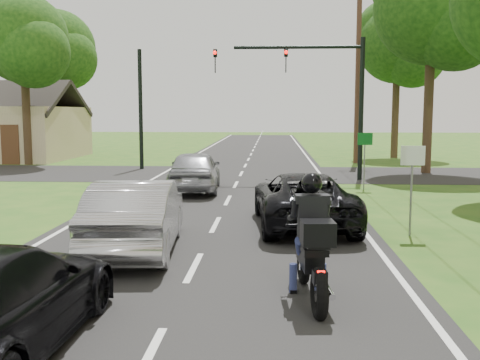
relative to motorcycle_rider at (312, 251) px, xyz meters
name	(u,v)px	position (x,y,z in m)	size (l,w,h in m)	color
ground	(194,268)	(-2.07, 1.72, -0.79)	(140.00, 140.00, 0.00)	#275317
road	(232,192)	(-2.07, 11.72, -0.79)	(8.00, 100.00, 0.01)	black
cross_road	(241,174)	(-2.07, 17.72, -0.79)	(60.00, 7.00, 0.01)	black
motorcycle_rider	(312,251)	(0.00, 0.00, 0.00)	(0.68, 2.34, 2.02)	black
dark_suv	(303,199)	(0.17, 5.72, -0.09)	(2.29, 4.96, 1.38)	black
silver_sedan	(137,216)	(-3.43, 2.90, -0.03)	(1.59, 4.55, 1.50)	#AFAFB4
silver_suv	(195,171)	(-3.45, 11.84, -0.03)	(1.78, 4.42, 1.51)	#96979D
traffic_signal	(317,82)	(1.27, 15.72, 3.34)	(6.38, 0.44, 6.00)	black
signal_pole_far	(141,110)	(-7.27, 19.72, 2.21)	(0.20, 0.20, 6.00)	black
utility_pole_far	(358,72)	(4.13, 23.72, 4.29)	(1.60, 0.28, 10.00)	brown
sign_white	(412,169)	(2.63, 4.70, 0.81)	(0.55, 0.07, 2.12)	slate
sign_green	(365,147)	(2.83, 12.70, 0.81)	(0.55, 0.07, 2.12)	slate
tree_row_d	(440,12)	(7.03, 18.48, 6.64)	(5.76, 5.58, 10.45)	#332316
tree_row_e	(403,48)	(7.41, 27.50, 6.04)	(5.28, 5.12, 9.61)	#332316
tree_left_near	(26,43)	(-13.80, 21.51, 5.74)	(5.12, 4.96, 9.22)	#332316
tree_left_far	(60,52)	(-15.77, 31.48, 6.34)	(5.76, 5.58, 10.14)	#332316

